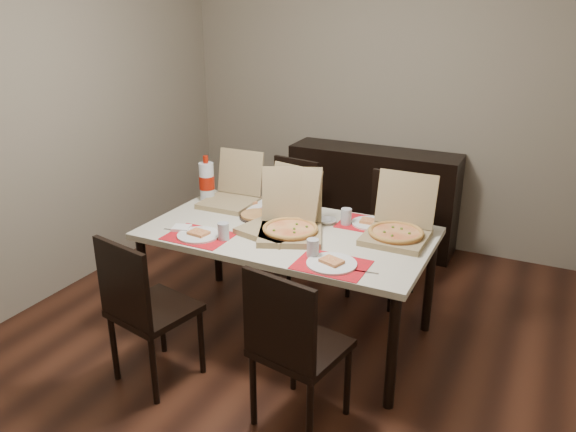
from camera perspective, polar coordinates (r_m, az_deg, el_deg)
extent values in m
cube|color=#412014|center=(3.86, -0.23, -12.57)|extent=(3.80, 4.00, 0.02)
cube|color=gray|center=(5.16, 9.88, 11.50)|extent=(3.80, 0.02, 2.60)
cube|color=gray|center=(4.48, -22.99, 8.77)|extent=(0.02, 4.00, 2.60)
cube|color=black|center=(5.15, 8.56, 1.80)|extent=(1.50, 0.40, 0.90)
cube|color=beige|center=(3.60, 0.00, -1.78)|extent=(1.80, 1.00, 0.04)
cylinder|color=black|center=(3.86, -14.34, -7.03)|extent=(0.06, 0.06, 0.71)
cylinder|color=black|center=(3.16, 10.54, -13.48)|extent=(0.06, 0.06, 0.71)
cylinder|color=black|center=(4.48, -7.20, -2.41)|extent=(0.06, 0.06, 0.71)
cylinder|color=black|center=(3.90, 14.16, -6.67)|extent=(0.06, 0.06, 0.71)
cube|color=black|center=(3.38, -13.39, -9.29)|extent=(0.50, 0.50, 0.04)
cube|color=black|center=(3.17, -16.43, -6.64)|extent=(0.42, 0.12, 0.46)
cylinder|color=black|center=(3.54, -17.26, -12.66)|extent=(0.04, 0.04, 0.43)
cylinder|color=black|center=(3.30, -13.48, -15.05)|extent=(0.04, 0.04, 0.43)
cylinder|color=black|center=(3.72, -12.71, -10.46)|extent=(0.04, 0.04, 0.43)
cylinder|color=black|center=(3.48, -8.80, -12.51)|extent=(0.04, 0.04, 0.43)
cube|color=black|center=(2.98, 1.36, -13.22)|extent=(0.49, 0.49, 0.04)
cube|color=black|center=(2.71, -0.95, -10.67)|extent=(0.42, 0.11, 0.46)
cylinder|color=black|center=(3.09, -3.56, -17.20)|extent=(0.04, 0.04, 0.43)
cylinder|color=black|center=(2.92, 2.22, -19.82)|extent=(0.04, 0.04, 0.43)
cylinder|color=black|center=(3.32, 0.55, -14.14)|extent=(0.04, 0.04, 0.43)
cylinder|color=black|center=(3.16, 6.06, -16.30)|extent=(0.04, 0.04, 0.43)
cube|color=black|center=(4.56, -0.52, -0.52)|extent=(0.48, 0.48, 0.04)
cube|color=black|center=(4.63, 0.82, 3.07)|extent=(0.42, 0.09, 0.46)
cylinder|color=black|center=(4.70, 2.55, -2.98)|extent=(0.04, 0.04, 0.43)
cylinder|color=black|center=(4.89, -1.04, -2.01)|extent=(0.04, 0.04, 0.43)
cylinder|color=black|center=(4.43, 0.07, -4.54)|extent=(0.04, 0.04, 0.43)
cylinder|color=black|center=(4.62, -3.62, -3.44)|extent=(0.04, 0.04, 0.43)
cube|color=black|center=(4.25, 9.59, -2.51)|extent=(0.49, 0.49, 0.04)
cube|color=black|center=(4.32, 10.98, 1.34)|extent=(0.42, 0.11, 0.46)
cylinder|color=black|center=(4.43, 12.57, -5.10)|extent=(0.04, 0.04, 0.43)
cylinder|color=black|center=(4.57, 8.49, -3.96)|extent=(0.04, 0.04, 0.43)
cylinder|color=black|center=(4.13, 10.42, -6.89)|extent=(0.04, 0.04, 0.43)
cylinder|color=black|center=(4.28, 6.13, -5.60)|extent=(0.04, 0.04, 0.43)
cube|color=red|center=(3.55, -9.05, -2.04)|extent=(0.40, 0.30, 0.00)
cylinder|color=white|center=(3.54, -9.05, -1.92)|extent=(0.27, 0.27, 0.01)
cube|color=#EACD75|center=(3.54, -9.07, -1.69)|extent=(0.13, 0.10, 0.02)
cylinder|color=#ACAEB7|center=(3.46, -6.58, -1.57)|extent=(0.07, 0.07, 0.11)
cube|color=#B2B2B7|center=(3.65, -11.11, -1.48)|extent=(0.20, 0.04, 0.00)
cube|color=white|center=(3.66, -10.77, -1.20)|extent=(0.13, 0.13, 0.02)
cube|color=red|center=(3.14, 4.44, -4.96)|extent=(0.40, 0.30, 0.00)
cylinder|color=white|center=(3.14, 4.45, -4.83)|extent=(0.28, 0.28, 0.01)
cube|color=#EACD75|center=(3.13, 4.46, -4.59)|extent=(0.14, 0.12, 0.02)
cylinder|color=#ACAEB7|center=(3.21, 2.53, -3.29)|extent=(0.07, 0.07, 0.11)
cube|color=#B2B2B7|center=(3.08, 7.35, -5.60)|extent=(0.20, 0.04, 0.00)
cube|color=red|center=(4.05, -4.10, 1.13)|extent=(0.40, 0.30, 0.00)
cylinder|color=white|center=(4.05, -4.10, 1.24)|extent=(0.27, 0.27, 0.01)
cube|color=#EACD75|center=(4.04, -4.11, 1.44)|extent=(0.15, 0.13, 0.02)
cylinder|color=#ACAEB7|center=(3.96, -1.66, 1.52)|extent=(0.07, 0.07, 0.11)
cube|color=#B2B2B7|center=(4.17, -5.81, 1.66)|extent=(0.20, 0.04, 0.00)
cube|color=white|center=(4.15, -5.74, 1.78)|extent=(0.13, 0.13, 0.02)
cube|color=red|center=(3.72, 8.30, -0.84)|extent=(0.40, 0.30, 0.00)
cylinder|color=white|center=(3.72, 8.31, -0.73)|extent=(0.24, 0.24, 0.01)
cube|color=#EACD75|center=(3.72, 8.32, -0.51)|extent=(0.12, 0.10, 0.02)
cylinder|color=#ACAEB7|center=(3.69, 5.93, -0.07)|extent=(0.07, 0.07, 0.11)
cube|color=#B2B2B7|center=(3.67, 10.38, -1.32)|extent=(0.20, 0.04, 0.00)
cube|color=white|center=(3.53, 1.48, -1.76)|extent=(0.15, 0.15, 0.02)
cube|color=#8D7851|center=(3.49, 0.23, -1.82)|extent=(0.50, 0.50, 0.04)
cube|color=#8D7851|center=(3.60, 0.41, 2.23)|extent=(0.39, 0.23, 0.35)
cylinder|color=#EACD75|center=(3.48, 0.23, -1.39)|extent=(0.43, 0.43, 0.02)
cube|color=#8D7851|center=(3.50, 10.87, -2.15)|extent=(0.38, 0.38, 0.04)
cube|color=#8D7851|center=(3.61, 11.91, 1.69)|extent=(0.38, 0.09, 0.34)
cylinder|color=#EACD75|center=(3.49, 10.90, -1.73)|extent=(0.32, 0.32, 0.02)
cube|color=#8D7851|center=(4.06, -6.00, 1.36)|extent=(0.36, 0.36, 0.04)
cube|color=#8D7851|center=(4.15, -4.85, 4.47)|extent=(0.36, 0.09, 0.32)
cube|color=#8D7851|center=(3.56, -1.26, -1.39)|extent=(0.46, 0.46, 0.04)
cube|color=#8D7851|center=(3.63, 0.70, 2.36)|extent=(0.39, 0.17, 0.35)
cylinder|color=black|center=(3.81, -3.18, -0.09)|extent=(0.24, 0.24, 0.01)
cylinder|color=tan|center=(3.80, -3.18, 0.13)|extent=(0.22, 0.22, 0.02)
imported|color=white|center=(3.71, 3.99, -0.52)|extent=(0.16, 0.16, 0.03)
cylinder|color=silver|center=(4.15, -8.25, 3.47)|extent=(0.11, 0.11, 0.28)
cylinder|color=#961606|center=(4.15, -8.25, 3.40)|extent=(0.11, 0.11, 0.10)
cylinder|color=#961606|center=(4.10, -8.37, 5.71)|extent=(0.04, 0.04, 0.05)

